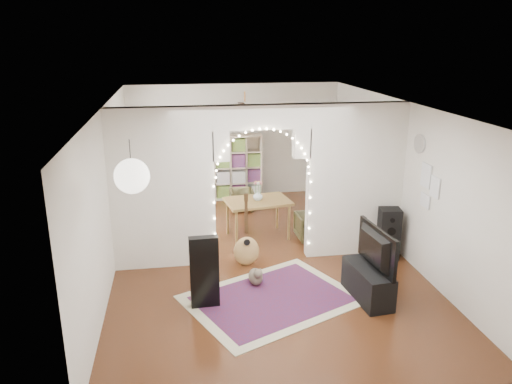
{
  "coord_description": "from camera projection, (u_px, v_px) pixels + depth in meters",
  "views": [
    {
      "loc": [
        -1.39,
        -7.95,
        3.76
      ],
      "look_at": [
        -0.05,
        0.3,
        1.13
      ],
      "focal_mm": 35.0,
      "sensor_mm": 36.0,
      "label": 1
    }
  ],
  "objects": [
    {
      "name": "ceiling",
      "position": [
        262.0,
        105.0,
        8.01
      ],
      "size": [
        5.0,
        7.5,
        0.02
      ],
      "primitive_type": "cube",
      "color": "white",
      "rests_on": "wall_back"
    },
    {
      "name": "wall_front",
      "position": [
        327.0,
        293.0,
        4.89
      ],
      "size": [
        5.0,
        0.02,
        2.7
      ],
      "primitive_type": "cube",
      "color": "silver",
      "rests_on": "floor"
    },
    {
      "name": "wall_left",
      "position": [
        109.0,
        192.0,
        8.04
      ],
      "size": [
        0.02,
        7.5,
        2.7
      ],
      "primitive_type": "cube",
      "color": "silver",
      "rests_on": "floor"
    },
    {
      "name": "acoustic_guitar",
      "position": [
        246.0,
        240.0,
        8.4
      ],
      "size": [
        0.44,
        0.16,
        1.09
      ],
      "rotation": [
        0.0,
        0.0,
        0.01
      ],
      "color": "tan",
      "rests_on": "floor"
    },
    {
      "name": "divider_wall",
      "position": [
        262.0,
        181.0,
        8.4
      ],
      "size": [
        5.0,
        0.2,
        2.7
      ],
      "color": "silver",
      "rests_on": "floor"
    },
    {
      "name": "wall_right",
      "position": [
        401.0,
        178.0,
        8.8
      ],
      "size": [
        0.02,
        7.5,
        2.7
      ],
      "primitive_type": "cube",
      "color": "silver",
      "rests_on": "floor"
    },
    {
      "name": "tabby_cat",
      "position": [
        256.0,
        276.0,
        7.85
      ],
      "size": [
        0.25,
        0.53,
        0.35
      ],
      "rotation": [
        0.0,
        0.0,
        0.09
      ],
      "color": "brown",
      "rests_on": "floor"
    },
    {
      "name": "dining_table",
      "position": [
        258.0,
        204.0,
        9.54
      ],
      "size": [
        1.31,
        0.97,
        0.76
      ],
      "rotation": [
        0.0,
        0.0,
        0.15
      ],
      "color": "brown",
      "rests_on": "floor"
    },
    {
      "name": "dining_chair_left",
      "position": [
        242.0,
        200.0,
        11.18
      ],
      "size": [
        0.52,
        0.54,
        0.48
      ],
      "primitive_type": "imported",
      "rotation": [
        0.0,
        0.0,
        -0.01
      ],
      "color": "#4E4827",
      "rests_on": "floor"
    },
    {
      "name": "floor_speaker",
      "position": [
        389.0,
        234.0,
        8.7
      ],
      "size": [
        0.4,
        0.36,
        0.91
      ],
      "rotation": [
        0.0,
        0.0,
        -0.15
      ],
      "color": "black",
      "rests_on": "floor"
    },
    {
      "name": "window",
      "position": [
        121.0,
        157.0,
        9.69
      ],
      "size": [
        0.04,
        1.2,
        1.4
      ],
      "primitive_type": "cube",
      "color": "white",
      "rests_on": "wall_left"
    },
    {
      "name": "paper_lantern",
      "position": [
        132.0,
        176.0,
        5.6
      ],
      "size": [
        0.4,
        0.4,
        0.4
      ],
      "primitive_type": "sphere",
      "color": "white",
      "rests_on": "ceiling"
    },
    {
      "name": "wall_back",
      "position": [
        235.0,
        141.0,
        11.95
      ],
      "size": [
        5.0,
        0.02,
        2.7
      ],
      "primitive_type": "cube",
      "color": "silver",
      "rests_on": "floor"
    },
    {
      "name": "ceiling_fan",
      "position": [
        245.0,
        107.0,
        9.99
      ],
      "size": [
        1.1,
        1.1,
        0.3
      ],
      "primitive_type": null,
      "color": "#C38341",
      "rests_on": "ceiling"
    },
    {
      "name": "bookcase",
      "position": [
        230.0,
        167.0,
        11.87
      ],
      "size": [
        1.51,
        0.41,
        1.54
      ],
      "primitive_type": "cube",
      "rotation": [
        0.0,
        0.0,
        0.02
      ],
      "color": "tan",
      "rests_on": "floor"
    },
    {
      "name": "dining_chair_right",
      "position": [
        311.0,
        226.0,
        9.58
      ],
      "size": [
        0.56,
        0.58,
        0.51
      ],
      "primitive_type": "imported",
      "rotation": [
        0.0,
        0.0,
        0.03
      ],
      "color": "#4E4827",
      "rests_on": "floor"
    },
    {
      "name": "wall_clock",
      "position": [
        420.0,
        144.0,
        8.01
      ],
      "size": [
        0.03,
        0.31,
        0.31
      ],
      "primitive_type": "cylinder",
      "rotation": [
        0.0,
        1.57,
        0.0
      ],
      "color": "white",
      "rests_on": "wall_right"
    },
    {
      "name": "floor",
      "position": [
        261.0,
        258.0,
        8.82
      ],
      "size": [
        7.5,
        7.5,
        0.0
      ],
      "primitive_type": "plane",
      "color": "black",
      "rests_on": "ground"
    },
    {
      "name": "picture_frames",
      "position": [
        428.0,
        186.0,
        7.81
      ],
      "size": [
        0.02,
        0.5,
        0.7
      ],
      "primitive_type": null,
      "color": "white",
      "rests_on": "wall_right"
    },
    {
      "name": "flower_vase",
      "position": [
        258.0,
        195.0,
        9.49
      ],
      "size": [
        0.21,
        0.21,
        0.19
      ],
      "primitive_type": "imported",
      "rotation": [
        0.0,
        0.0,
        0.15
      ],
      "color": "white",
      "rests_on": "dining_table"
    },
    {
      "name": "area_rug",
      "position": [
        272.0,
        299.0,
        7.43
      ],
      "size": [
        2.91,
        2.62,
        0.02
      ],
      "primitive_type": "cube",
      "rotation": [
        0.0,
        0.0,
        0.43
      ],
      "color": "maroon",
      "rests_on": "floor"
    },
    {
      "name": "fairy_lights",
      "position": [
        263.0,
        176.0,
        8.24
      ],
      "size": [
        1.64,
        0.04,
        1.6
      ],
      "primitive_type": null,
      "color": "#FFEABF",
      "rests_on": "divider_wall"
    },
    {
      "name": "media_console",
      "position": [
        368.0,
        283.0,
        7.4
      ],
      "size": [
        0.49,
        1.03,
        0.5
      ],
      "primitive_type": "cube",
      "rotation": [
        0.0,
        0.0,
        0.1
      ],
      "color": "black",
      "rests_on": "floor"
    },
    {
      "name": "guitar_case",
      "position": [
        204.0,
        272.0,
        7.1
      ],
      "size": [
        0.42,
        0.15,
        1.08
      ],
      "primitive_type": "cube",
      "rotation": [
        0.0,
        0.0,
        0.04
      ],
      "color": "black",
      "rests_on": "floor"
    },
    {
      "name": "tv",
      "position": [
        370.0,
        248.0,
        7.23
      ],
      "size": [
        0.24,
        1.08,
        0.62
      ],
      "primitive_type": "imported",
      "rotation": [
        0.0,
        0.0,
        1.67
      ],
      "color": "black",
      "rests_on": "media_console"
    }
  ]
}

